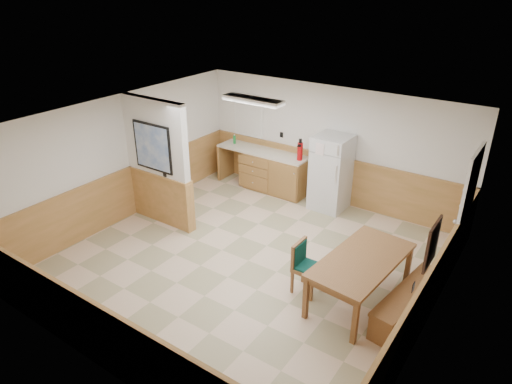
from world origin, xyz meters
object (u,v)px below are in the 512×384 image
Objects in this scene: dining_table at (362,264)px; fire_extinguisher at (300,151)px; soap_bottle at (234,140)px; dining_bench at (408,297)px; dining_chair at (303,263)px; refrigerator at (331,173)px.

dining_table is 4.00× the size of fire_extinguisher.
dining_table is at bearing -31.23° from soap_bottle.
dining_table reaches higher than dining_bench.
dining_bench is 5.67m from soap_bottle.
fire_extinguisher is 1.79m from soap_bottle.
dining_chair reaches higher than dining_table.
refrigerator is 2.56m from soap_bottle.
dining_bench is 3.54× the size of fire_extinguisher.
dining_table is 5.05m from soap_bottle.
dining_chair is (-1.55, -0.30, 0.15)m from dining_bench.
fire_extinguisher is (-2.52, 2.56, 0.45)m from dining_table.
dining_bench is at bearing 11.61° from dining_chair.
soap_bottle is at bearing 179.56° from refrigerator.
refrigerator is 3.09m from dining_table.
refrigerator reaches higher than soap_bottle.
dining_bench is at bearing -43.89° from refrigerator.
dining_table is 9.70× the size of soap_bottle.
dining_bench is 1.97× the size of dining_chair.
fire_extinguisher reaches higher than dining_table.
refrigerator is 3.37× the size of fire_extinguisher.
dining_table is at bearing 17.40° from dining_chair.
soap_bottle is at bearing -174.08° from fire_extinguisher.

